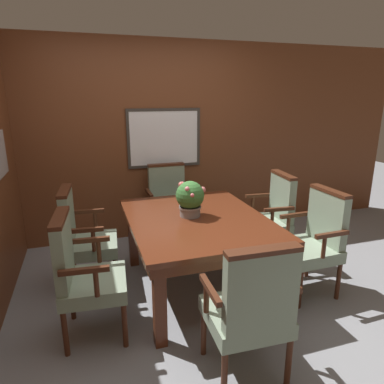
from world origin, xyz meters
name	(u,v)px	position (x,y,z in m)	size (l,w,h in m)	color
ground_plane	(194,306)	(0.00, 0.00, 0.00)	(14.00, 14.00, 0.00)	gray
wall_back	(151,142)	(0.00, 1.75, 1.23)	(7.20, 0.08, 2.45)	brown
dining_table	(197,227)	(0.12, 0.28, 0.63)	(1.22, 1.53, 0.72)	#562614
chair_head_near	(251,307)	(0.09, -0.86, 0.53)	(0.56, 0.49, 0.98)	#472314
chair_right_near	(315,238)	(1.14, -0.08, 0.53)	(0.49, 0.55, 0.98)	#472314
chair_left_near	(82,272)	(-0.90, -0.08, 0.53)	(0.51, 0.57, 0.98)	#472314
chair_head_far	(169,201)	(0.14, 1.43, 0.53)	(0.55, 0.48, 0.98)	#472314
chair_right_far	(271,214)	(1.10, 0.63, 0.53)	(0.51, 0.57, 0.98)	#472314
chair_left_far	(82,235)	(-0.89, 0.65, 0.53)	(0.51, 0.57, 0.98)	#472314
potted_plant	(190,198)	(0.07, 0.34, 0.90)	(0.27, 0.27, 0.33)	gray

